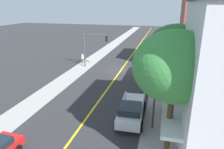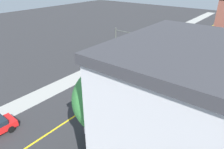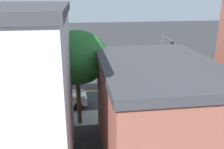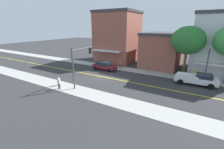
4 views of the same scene
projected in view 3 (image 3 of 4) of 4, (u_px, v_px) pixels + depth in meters
name	position (u px, v px, depth m)	size (l,w,h in m)	color
ground_plane	(174.00, 87.00, 30.67)	(140.00, 140.00, 0.00)	#2D2D30
sidewalk_left	(199.00, 110.00, 24.57)	(2.87, 126.00, 0.01)	#9E9E99
sidewalk_right	(158.00, 71.00, 36.78)	(2.87, 126.00, 0.01)	#9E9E99
road_centerline_stripe	(174.00, 87.00, 30.67)	(0.20, 126.00, 0.00)	yellow
brick_apartment_block	(156.00, 112.00, 16.47)	(10.54, 7.33, 7.01)	#935142
street_tree_left_near	(2.00, 57.00, 19.71)	(5.24, 5.24, 8.50)	brown
street_tree_right_corner	(77.00, 58.00, 20.33)	(5.25, 5.25, 8.29)	brown
fire_hydrant	(222.00, 102.00, 25.41)	(0.44, 0.24, 0.77)	red
parking_meter	(138.00, 103.00, 24.00)	(0.12, 0.18, 1.34)	#4C4C51
traffic_light_mast	(165.00, 48.00, 34.14)	(4.24, 0.32, 5.65)	#474C47
street_lamp	(42.00, 83.00, 22.07)	(0.70, 0.36, 5.39)	#38383D
maroon_sedan_left_curb	(206.00, 91.00, 27.02)	(2.12, 4.72, 1.57)	maroon
white_pickup_truck	(57.00, 99.00, 24.84)	(2.49, 5.72, 1.74)	silver
pedestrian_white_shirt	(169.00, 63.00, 37.59)	(0.39, 0.39, 1.72)	brown
pedestrian_orange_shirt	(200.00, 102.00, 24.20)	(0.32, 0.32, 1.69)	#33384C
pedestrian_yellow_shirt	(61.00, 112.00, 22.23)	(0.36, 0.36, 1.68)	#33384C
small_dog	(70.00, 117.00, 22.41)	(0.70, 0.28, 0.53)	black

